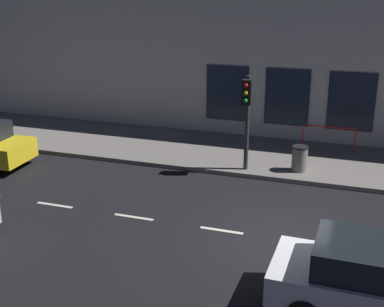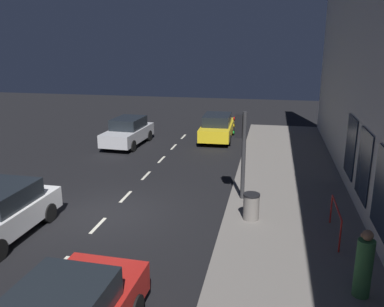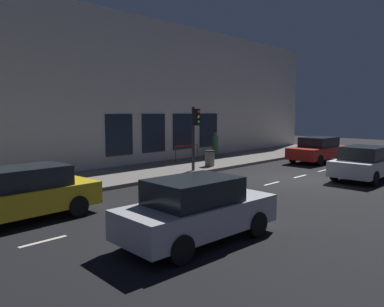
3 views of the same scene
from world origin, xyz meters
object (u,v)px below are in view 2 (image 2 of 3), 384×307
traffic_light (241,141)px  parked_car_1 (217,127)px  trash_bin (251,206)px  pedestrian_0 (364,266)px  parked_car_0 (128,132)px

traffic_light → parked_car_1: (-2.17, 9.65, -1.57)m
traffic_light → trash_bin: (0.54, -1.79, -1.77)m
pedestrian_0 → trash_bin: 4.63m
traffic_light → parked_car_0: traffic_light is taller
parked_car_1 → pedestrian_0: 16.11m
traffic_light → pedestrian_0: traffic_light is taller
parked_car_1 → trash_bin: (2.71, -11.44, -0.20)m
parked_car_0 → trash_bin: bearing=132.7°
parked_car_1 → pedestrian_0: pedestrian_0 is taller
traffic_light → parked_car_0: (-7.05, 7.36, -1.57)m
pedestrian_0 → trash_bin: (-2.75, 3.71, -0.32)m
parked_car_1 → pedestrian_0: (5.46, -15.15, 0.12)m
traffic_light → pedestrian_0: bearing=-59.1°
parked_car_0 → trash_bin: parked_car_0 is taller
traffic_light → parked_car_1: bearing=102.7°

